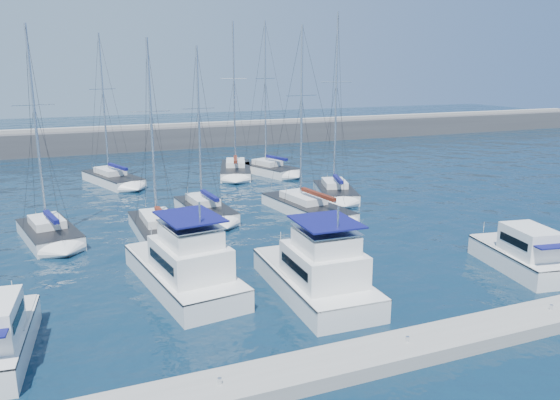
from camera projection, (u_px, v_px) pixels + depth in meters
name	position (u px, v px, depth m)	size (l,w,h in m)	color
ground	(297.00, 267.00, 32.43)	(220.00, 220.00, 0.00)	black
breakwater	(150.00, 141.00, 78.84)	(160.00, 6.00, 4.45)	#424244
dock	(407.00, 349.00, 22.49)	(40.00, 2.20, 0.60)	gray
dock_cleat_near_port	(220.00, 381.00, 19.42)	(0.16, 0.16, 0.25)	silver
dock_cleat_centre	(407.00, 339.00, 22.39)	(0.16, 0.16, 0.25)	silver
dock_cleat_near_stbd	(551.00, 307.00, 25.36)	(0.16, 0.16, 0.25)	silver
motor_yacht_port_inner	(186.00, 269.00, 29.04)	(4.98, 10.24, 4.69)	white
motor_yacht_stbd_inner	(318.00, 275.00, 28.15)	(4.08, 9.19, 4.69)	white
motor_yacht_stbd_outer	(521.00, 256.00, 31.58)	(3.55, 6.93, 3.20)	white
sailboat_mid_a	(49.00, 233.00, 37.23)	(4.46, 7.54, 14.64)	white
sailboat_mid_b	(159.00, 230.00, 38.10)	(3.22, 8.56, 13.81)	white
sailboat_mid_c	(205.00, 210.00, 43.33)	(3.51, 7.76, 13.47)	white
sailboat_mid_d	(307.00, 208.00, 43.97)	(4.44, 9.99, 15.04)	white
sailboat_mid_e	(335.00, 191.00, 49.45)	(5.00, 7.56, 16.48)	white
sailboat_back_a	(113.00, 179.00, 55.18)	(5.60, 8.97, 15.08)	white
sailboat_back_b	(236.00, 170.00, 59.86)	(5.67, 9.22, 16.56)	white
sailboat_back_c	(270.00, 169.00, 60.15)	(5.25, 7.68, 16.60)	white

